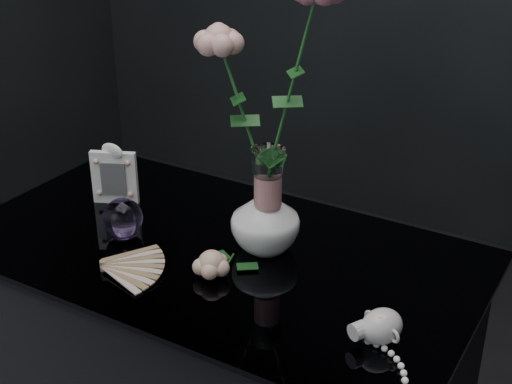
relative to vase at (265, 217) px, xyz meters
The scene contains 8 objects.
vase is the anchor object (origin of this frame).
wine_glass 0.04m from the vase, 37.10° to the right, with size 0.07×0.07×0.22m, color white, non-canonical shape.
picture_frame 0.39m from the vase, behind, with size 0.11×0.08×0.14m, color white, non-canonical shape.
paperweight 0.30m from the vase, 159.46° to the right, with size 0.08×0.08×0.08m, color #9A76C0, non-canonical shape.
paper_fan 0.33m from the vase, 134.62° to the right, with size 0.23×0.18×0.02m, color beige, non-canonical shape.
loose_rose 0.15m from the vase, 104.48° to the right, with size 0.12×0.15×0.05m, color beige, non-canonical shape.
pearl_jar 0.35m from the vase, 27.60° to the right, with size 0.21×0.21×0.06m, color silver, non-canonical shape.
roses 0.28m from the vase, 33.57° to the left, with size 0.26×0.12×0.46m.
Camera 1 is at (0.70, -0.98, 1.49)m, focal length 50.00 mm.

